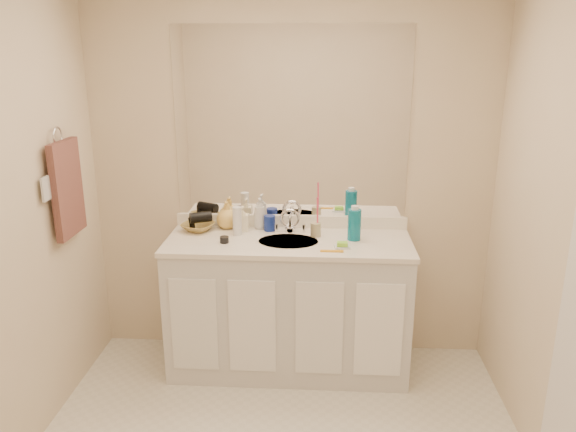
{
  "coord_description": "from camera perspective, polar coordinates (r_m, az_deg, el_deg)",
  "views": [
    {
      "loc": [
        0.2,
        -2.24,
        2.03
      ],
      "look_at": [
        0.0,
        0.97,
        1.05
      ],
      "focal_mm": 35.0,
      "sensor_mm": 36.0,
      "label": 1
    }
  ],
  "objects": [
    {
      "name": "wall_back",
      "position": [
        3.65,
        0.32,
        3.74
      ],
      "size": [
        2.6,
        0.02,
        2.4
      ],
      "primitive_type": "cube",
      "color": "beige",
      "rests_on": "floor"
    },
    {
      "name": "vanity_cabinet",
      "position": [
        3.65,
        0.05,
        -9.2
      ],
      "size": [
        1.5,
        0.55,
        0.85
      ],
      "primitive_type": "cube",
      "color": "silver",
      "rests_on": "floor"
    },
    {
      "name": "countertop",
      "position": [
        3.48,
        0.05,
        -2.68
      ],
      "size": [
        1.52,
        0.57,
        0.03
      ],
      "primitive_type": "cube",
      "color": "white",
      "rests_on": "vanity_cabinet"
    },
    {
      "name": "backsplash",
      "position": [
        3.71,
        0.3,
        -0.53
      ],
      "size": [
        1.52,
        0.03,
        0.08
      ],
      "primitive_type": "cube",
      "color": "white",
      "rests_on": "countertop"
    },
    {
      "name": "sink_basin",
      "position": [
        3.46,
        0.03,
        -2.74
      ],
      "size": [
        0.37,
        0.37,
        0.02
      ],
      "primitive_type": "cylinder",
      "color": "beige",
      "rests_on": "countertop"
    },
    {
      "name": "faucet",
      "position": [
        3.61,
        0.21,
        -0.78
      ],
      "size": [
        0.02,
        0.02,
        0.11
      ],
      "primitive_type": "cylinder",
      "color": "silver",
      "rests_on": "countertop"
    },
    {
      "name": "mirror",
      "position": [
        3.58,
        0.32,
        9.35
      ],
      "size": [
        1.48,
        0.01,
        1.2
      ],
      "primitive_type": "cube",
      "color": "white",
      "rests_on": "wall_back"
    },
    {
      "name": "blue_mug",
      "position": [
        3.64,
        -1.88,
        -0.72
      ],
      "size": [
        0.08,
        0.08,
        0.1
      ],
      "primitive_type": "cylinder",
      "rotation": [
        0.0,
        0.0,
        -0.17
      ],
      "color": "navy",
      "rests_on": "countertop"
    },
    {
      "name": "tan_cup",
      "position": [
        3.53,
        2.83,
        -1.39
      ],
      "size": [
        0.07,
        0.07,
        0.09
      ],
      "primitive_type": "cylinder",
      "rotation": [
        0.0,
        0.0,
        -0.17
      ],
      "color": "tan",
      "rests_on": "countertop"
    },
    {
      "name": "toothbrush",
      "position": [
        3.5,
        3.02,
        0.25
      ],
      "size": [
        0.02,
        0.04,
        0.22
      ],
      "primitive_type": "cylinder",
      "rotation": [
        0.14,
        0.0,
        -0.14
      ],
      "color": "#FF436A",
      "rests_on": "tan_cup"
    },
    {
      "name": "mouthwash_bottle",
      "position": [
        3.47,
        6.76,
        -0.88
      ],
      "size": [
        0.1,
        0.1,
        0.19
      ],
      "primitive_type": "cylinder",
      "rotation": [
        0.0,
        0.0,
        0.27
      ],
      "color": "#0B6A88",
      "rests_on": "countertop"
    },
    {
      "name": "soap_dish",
      "position": [
        3.35,
        5.53,
        -3.15
      ],
      "size": [
        0.1,
        0.08,
        0.01
      ],
      "primitive_type": "cube",
      "rotation": [
        0.0,
        0.0,
        0.1
      ],
      "color": "silver",
      "rests_on": "countertop"
    },
    {
      "name": "green_soap",
      "position": [
        3.35,
        5.54,
        -2.84
      ],
      "size": [
        0.06,
        0.05,
        0.02
      ],
      "primitive_type": "cube",
      "rotation": [
        0.0,
        0.0,
        -0.01
      ],
      "color": "#8DE237",
      "rests_on": "soap_dish"
    },
    {
      "name": "orange_comb",
      "position": [
        3.29,
        4.48,
        -3.57
      ],
      "size": [
        0.14,
        0.03,
        0.01
      ],
      "primitive_type": "cube",
      "rotation": [
        0.0,
        0.0,
        -0.0
      ],
      "color": "orange",
      "rests_on": "countertop"
    },
    {
      "name": "dark_jar",
      "position": [
        3.44,
        -6.49,
        -2.4
      ],
      "size": [
        0.06,
        0.06,
        0.04
      ],
      "primitive_type": "cylinder",
      "rotation": [
        0.0,
        0.0,
        -0.2
      ],
      "color": "black",
      "rests_on": "countertop"
    },
    {
      "name": "extra_white_bottle",
      "position": [
        3.56,
        -5.19,
        -0.51
      ],
      "size": [
        0.08,
        0.08,
        0.18
      ],
      "primitive_type": "cylinder",
      "rotation": [
        0.0,
        0.0,
        0.43
      ],
      "color": "white",
      "rests_on": "countertop"
    },
    {
      "name": "soap_bottle_white",
      "position": [
        3.66,
        -2.88,
        0.27
      ],
      "size": [
        0.09,
        0.09,
        0.2
      ],
      "primitive_type": "imported",
      "rotation": [
        0.0,
        0.0,
        0.21
      ],
      "color": "silver",
      "rests_on": "countertop"
    },
    {
      "name": "soap_bottle_cream",
      "position": [
        3.64,
        -4.63,
        -0.26
      ],
      "size": [
        0.08,
        0.08,
        0.16
      ],
      "primitive_type": "imported",
      "rotation": [
        0.0,
        0.0,
        0.04
      ],
      "color": "#FFF5CF",
      "rests_on": "countertop"
    },
    {
      "name": "soap_bottle_yellow",
      "position": [
        3.7,
        -6.22,
        0.11
      ],
      "size": [
        0.14,
        0.14,
        0.18
      ],
      "primitive_type": "imported",
      "rotation": [
        0.0,
        0.0,
        0.04
      ],
      "color": "#EDC25C",
      "rests_on": "countertop"
    },
    {
      "name": "wicker_basket",
      "position": [
        3.69,
        -9.13,
        -1.09
      ],
      "size": [
        0.26,
        0.26,
        0.05
      ],
      "primitive_type": "imported",
      "rotation": [
        0.0,
        0.0,
        -0.37
      ],
      "color": "olive",
      "rests_on": "countertop"
    },
    {
      "name": "hair_dryer",
      "position": [
        3.66,
        -8.87,
        -0.13
      ],
      "size": [
        0.15,
        0.12,
        0.07
      ],
      "primitive_type": "cylinder",
      "rotation": [
        0.0,
        1.57,
        0.42
      ],
      "color": "black",
      "rests_on": "wicker_basket"
    },
    {
      "name": "towel_ring",
      "position": [
        3.39,
        -22.37,
        7.5
      ],
      "size": [
        0.01,
        0.11,
        0.11
      ],
      "primitive_type": "torus",
      "rotation": [
        0.0,
        1.57,
        0.0
      ],
      "color": "silver",
      "rests_on": "wall_left"
    },
    {
      "name": "hand_towel",
      "position": [
        3.44,
        -21.51,
        2.59
      ],
      "size": [
        0.04,
        0.32,
        0.55
      ],
      "primitive_type": "cube",
      "color": "#482A26",
      "rests_on": "towel_ring"
    },
    {
      "name": "switch_plate",
      "position": [
        3.26,
        -23.39,
        2.56
      ],
      "size": [
        0.01,
        0.08,
        0.13
      ],
      "primitive_type": "cube",
      "color": "silver",
      "rests_on": "wall_left"
    }
  ]
}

